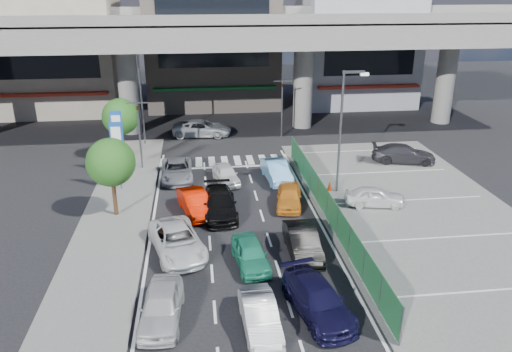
{
  "coord_description": "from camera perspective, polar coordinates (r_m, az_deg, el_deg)",
  "views": [
    {
      "loc": [
        -1.98,
        -23.61,
        13.02
      ],
      "look_at": [
        1.36,
        3.9,
        2.2
      ],
      "focal_mm": 35.0,
      "sensor_mm": 36.0,
      "label": 1
    }
  ],
  "objects": [
    {
      "name": "signboard_far",
      "position": [
        36.44,
        -15.56,
        4.67
      ],
      "size": [
        0.8,
        0.14,
        4.7
      ],
      "color": "#595B60",
      "rests_on": "ground"
    },
    {
      "name": "wagon_silver_front_left",
      "position": [
        35.5,
        -9.02,
        0.64
      ],
      "size": [
        2.3,
        4.69,
        1.28
      ],
      "primitive_type": "imported",
      "rotation": [
        0.0,
        0.0,
        0.04
      ],
      "color": "#9B9DA2",
      "rests_on": "ground"
    },
    {
      "name": "fence_run",
      "position": [
        28.38,
        8.67,
        -4.22
      ],
      "size": [
        0.16,
        22.0,
        1.8
      ],
      "primitive_type": null,
      "color": "#205D33",
      "rests_on": "ground"
    },
    {
      "name": "building_west",
      "position": [
        57.69,
        -21.55,
        13.39
      ],
      "size": [
        12.0,
        10.9,
        13.0
      ],
      "color": "gray",
      "rests_on": "ground"
    },
    {
      "name": "traffic_cone",
      "position": [
        33.5,
        8.42,
        -1.08
      ],
      "size": [
        0.35,
        0.35,
        0.65
      ],
      "primitive_type": "cone",
      "rotation": [
        0.0,
        0.0,
        0.04
      ],
      "color": "red",
      "rests_on": "parking_lot"
    },
    {
      "name": "ground",
      "position": [
        27.03,
        -1.87,
        -7.48
      ],
      "size": [
        120.0,
        120.0,
        0.0
      ],
      "primitive_type": "plane",
      "color": "black",
      "rests_on": "ground"
    },
    {
      "name": "sedan_black_mid",
      "position": [
        29.79,
        -4.17,
        -3.19
      ],
      "size": [
        2.03,
        4.79,
        1.38
      ],
      "primitive_type": "imported",
      "rotation": [
        0.0,
        0.0,
        0.02
      ],
      "color": "black",
      "rests_on": "ground"
    },
    {
      "name": "tree_far",
      "position": [
        39.74,
        -15.22,
        6.54
      ],
      "size": [
        2.8,
        2.8,
        4.8
      ],
      "color": "#382314",
      "rests_on": "ground"
    },
    {
      "name": "taxi_teal_mid",
      "position": [
        24.65,
        -0.63,
        -8.86
      ],
      "size": [
        1.9,
        3.84,
        1.26
      ],
      "primitive_type": "imported",
      "rotation": [
        0.0,
        0.0,
        0.11
      ],
      "color": "#24906D",
      "rests_on": "ground"
    },
    {
      "name": "sedan_white_front_mid",
      "position": [
        34.52,
        -3.45,
        0.21
      ],
      "size": [
        2.03,
        3.77,
        1.22
      ],
      "primitive_type": "imported",
      "rotation": [
        0.0,
        0.0,
        0.17
      ],
      "color": "white",
      "rests_on": "ground"
    },
    {
      "name": "kei_truck_front_right",
      "position": [
        34.83,
        2.36,
        0.57
      ],
      "size": [
        1.83,
        4.3,
        1.38
      ],
      "primitive_type": "imported",
      "rotation": [
        0.0,
        0.0,
        0.09
      ],
      "color": "#619DD3",
      "rests_on": "ground"
    },
    {
      "name": "hatch_white_back_mid",
      "position": [
        20.6,
        0.44,
        -15.67
      ],
      "size": [
        1.49,
        3.84,
        1.25
      ],
      "primitive_type": "imported",
      "rotation": [
        0.0,
        0.0,
        0.05
      ],
      "color": "silver",
      "rests_on": "ground"
    },
    {
      "name": "traffic_light_left",
      "position": [
        36.99,
        -13.33,
        6.53
      ],
      "size": [
        1.6,
        1.24,
        5.2
      ],
      "color": "#595B60",
      "rests_on": "ground"
    },
    {
      "name": "van_white_back_left",
      "position": [
        21.36,
        -10.76,
        -14.37
      ],
      "size": [
        1.91,
        4.15,
        1.38
      ],
      "primitive_type": "imported",
      "rotation": [
        0.0,
        0.0,
        -0.07
      ],
      "color": "silver",
      "rests_on": "ground"
    },
    {
      "name": "tree_near",
      "position": [
        29.67,
        -16.26,
        1.49
      ],
      "size": [
        2.8,
        2.8,
        4.8
      ],
      "color": "#382314",
      "rests_on": "ground"
    },
    {
      "name": "minivan_navy_back",
      "position": [
        21.53,
        7.09,
        -13.87
      ],
      "size": [
        2.84,
        4.93,
        1.34
      ],
      "primitive_type": "imported",
      "rotation": [
        0.0,
        0.0,
        0.22
      ],
      "color": "black",
      "rests_on": "ground"
    },
    {
      "name": "street_lamp_right",
      "position": [
        32.07,
        9.97,
        6.09
      ],
      "size": [
        1.65,
        0.22,
        8.0
      ],
      "color": "#595B60",
      "rests_on": "ground"
    },
    {
      "name": "parked_sedan_dgrey",
      "position": [
        39.82,
        16.51,
        2.47
      ],
      "size": [
        5.08,
        3.06,
        1.38
      ],
      "primitive_type": "imported",
      "rotation": [
        0.0,
        0.0,
        1.32
      ],
      "color": "#2D2D31",
      "rests_on": "parking_lot"
    },
    {
      "name": "parking_lot",
      "position": [
        31.51,
        18.17,
        -4.16
      ],
      "size": [
        12.0,
        28.0,
        0.06
      ],
      "primitive_type": "cube",
      "color": "#575755",
      "rests_on": "ground"
    },
    {
      "name": "taxi_orange_right",
      "position": [
        30.93,
        3.79,
        -2.32
      ],
      "size": [
        2.18,
        3.97,
        1.28
      ],
      "primitive_type": "imported",
      "rotation": [
        0.0,
        0.0,
        -0.19
      ],
      "color": "orange",
      "rests_on": "ground"
    },
    {
      "name": "expressway",
      "position": [
        45.85,
        -4.59,
        15.93
      ],
      "size": [
        64.0,
        14.0,
        10.75
      ],
      "color": "#63635F",
      "rests_on": "ground"
    },
    {
      "name": "building_center",
      "position": [
        56.89,
        -5.08,
        15.66
      ],
      "size": [
        14.0,
        10.9,
        15.0
      ],
      "color": "gray",
      "rests_on": "ground"
    },
    {
      "name": "taxi_orange_left",
      "position": [
        30.11,
        -6.96,
        -3.06
      ],
      "size": [
        2.39,
        4.28,
        1.34
      ],
      "primitive_type": "imported",
      "rotation": [
        0.0,
        0.0,
        0.25
      ],
      "color": "#C11600",
      "rests_on": "ground"
    },
    {
      "name": "hatch_black_mid_right",
      "position": [
        25.6,
        5.35,
        -7.57
      ],
      "size": [
        1.49,
        4.2,
        1.38
      ],
      "primitive_type": "imported",
      "rotation": [
        0.0,
        0.0,
        -0.01
      ],
      "color": "black",
      "rests_on": "ground"
    },
    {
      "name": "crossing_wagon_silver",
      "position": [
        45.28,
        -6.21,
        5.44
      ],
      "size": [
        5.47,
        2.96,
        1.46
      ],
      "primitive_type": "imported",
      "rotation": [
        0.0,
        0.0,
        1.47
      ],
      "color": "#B9BDC1",
      "rests_on": "ground"
    },
    {
      "name": "building_east",
      "position": [
        58.84,
        11.27,
        14.07
      ],
      "size": [
        12.0,
        10.9,
        12.0
      ],
      "color": "gray",
      "rests_on": "ground"
    },
    {
      "name": "sedan_white_mid_left",
      "position": [
        25.96,
        -9.0,
        -7.32
      ],
      "size": [
        3.49,
        5.39,
        1.38
      ],
      "primitive_type": "imported",
      "rotation": [
        0.0,
        0.0,
        0.26
      ],
      "color": "silver",
      "rests_on": "ground"
    },
    {
      "name": "sidewalk_left",
      "position": [
        30.91,
        -15.63,
        -4.32
      ],
      "size": [
        4.0,
        30.0,
        0.12
      ],
      "primitive_type": "cube",
      "color": "#575755",
      "rests_on": "ground"
    },
    {
      "name": "traffic_light_right",
      "position": [
        44.21,
        3.02,
        9.43
      ],
      "size": [
        1.6,
        1.24,
        5.2
      ],
      "color": "#595B60",
      "rests_on": "ground"
    },
    {
      "name": "signboard_near",
      "position": [
        33.54,
        -15.57,
        3.25
      ],
      "size": [
        0.8,
        0.14,
        4.7
      ],
      "color": "#595B60",
      "rests_on": "ground"
    },
    {
      "name": "street_lamp_left",
      "position": [
        42.64,
        -12.81,
        9.64
      ],
      "size": [
        1.65,
        0.22,
        8.0
      ],
      "color": "#595B60",
      "rests_on": "ground"
    },
    {
      "name": "parked_sedan_white",
      "position": [
        31.63,
        13.4,
        -2.26
      ],
      "size": [
        3.84,
        2.12,
        1.24
      ],
      "primitive_type": "imported",
      "rotation": [
        0.0,
        0.0,
        1.38
      ],
      "color": "silver",
      "rests_on": "parking_lot"
    }
  ]
}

